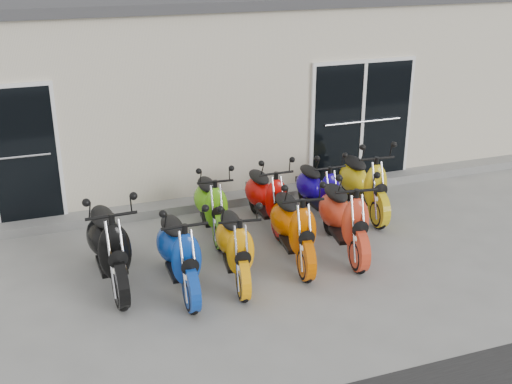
% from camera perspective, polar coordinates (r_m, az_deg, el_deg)
% --- Properties ---
extents(ground, '(80.00, 80.00, 0.00)m').
position_cam_1_polar(ground, '(9.39, 1.25, -5.53)').
color(ground, gray).
rests_on(ground, ground).
extents(building, '(14.00, 6.00, 3.20)m').
position_cam_1_polar(building, '(13.60, -6.68, 10.13)').
color(building, beige).
rests_on(building, ground).
extents(front_step, '(14.00, 0.40, 0.15)m').
position_cam_1_polar(front_step, '(11.10, -2.49, -0.68)').
color(front_step, gray).
rests_on(front_step, ground).
extents(door_left, '(1.07, 0.08, 2.22)m').
position_cam_1_polar(door_left, '(10.41, -19.93, 3.41)').
color(door_left, black).
rests_on(door_left, front_step).
extents(door_right, '(2.02, 0.08, 2.22)m').
position_cam_1_polar(door_right, '(11.83, 9.37, 6.54)').
color(door_right, black).
rests_on(door_right, front_step).
extents(scooter_front_black, '(0.78, 1.99, 1.45)m').
position_cam_1_polar(scooter_front_black, '(8.52, -13.00, -3.69)').
color(scooter_front_black, black).
rests_on(scooter_front_black, ground).
extents(scooter_front_blue, '(0.69, 1.82, 1.34)m').
position_cam_1_polar(scooter_front_blue, '(8.27, -6.89, -4.49)').
color(scooter_front_blue, '#0D39A0').
rests_on(scooter_front_blue, ground).
extents(scooter_front_orange_a, '(0.86, 1.78, 1.26)m').
position_cam_1_polar(scooter_front_orange_a, '(8.47, -1.88, -3.95)').
color(scooter_front_orange_a, '#FF9F08').
rests_on(scooter_front_orange_a, ground).
extents(scooter_front_orange_b, '(0.88, 1.89, 1.35)m').
position_cam_1_polar(scooter_front_orange_b, '(8.94, 3.36, -2.24)').
color(scooter_front_orange_b, '#D05600').
rests_on(scooter_front_orange_b, ground).
extents(scooter_front_red, '(0.95, 1.96, 1.39)m').
position_cam_1_polar(scooter_front_red, '(9.26, 7.88, -1.42)').
color(scooter_front_red, red).
rests_on(scooter_front_red, ground).
extents(scooter_back_green, '(0.76, 1.73, 1.25)m').
position_cam_1_polar(scooter_back_green, '(9.79, -4.03, -0.41)').
color(scooter_back_green, '#5BB213').
rests_on(scooter_back_green, ground).
extents(scooter_back_red, '(0.64, 1.72, 1.27)m').
position_cam_1_polar(scooter_back_red, '(10.03, 0.97, 0.29)').
color(scooter_back_red, '#C50A06').
rests_on(scooter_back_red, ground).
extents(scooter_back_blue, '(0.61, 1.66, 1.22)m').
position_cam_1_polar(scooter_back_blue, '(10.41, 5.62, 0.84)').
color(scooter_back_blue, '#14018F').
rests_on(scooter_back_blue, ground).
extents(scooter_back_yellow, '(0.83, 1.90, 1.37)m').
position_cam_1_polar(scooter_back_yellow, '(10.64, 9.59, 1.52)').
color(scooter_back_yellow, gold).
rests_on(scooter_back_yellow, ground).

